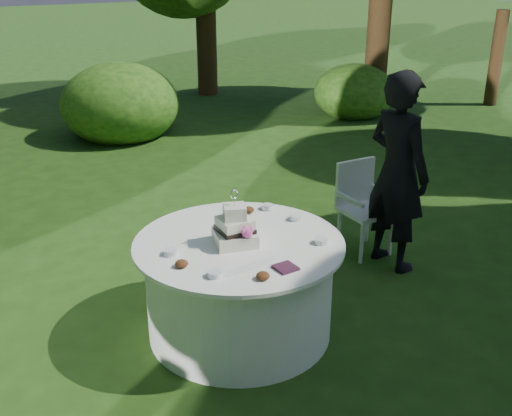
{
  "coord_description": "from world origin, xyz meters",
  "views": [
    {
      "loc": [
        -2.07,
        -3.4,
        2.67
      ],
      "look_at": [
        0.15,
        0.0,
        1.0
      ],
      "focal_mm": 42.0,
      "sensor_mm": 36.0,
      "label": 1
    }
  ],
  "objects_px": {
    "table": "(239,287)",
    "chair": "(361,200)",
    "napkins": "(286,268)",
    "guest": "(398,172)",
    "cake": "(235,229)"
  },
  "relations": [
    {
      "from": "napkins",
      "to": "chair",
      "type": "relative_size",
      "value": 0.16
    },
    {
      "from": "cake",
      "to": "guest",
      "type": "bearing_deg",
      "value": 6.24
    },
    {
      "from": "table",
      "to": "napkins",
      "type": "bearing_deg",
      "value": -86.17
    },
    {
      "from": "napkins",
      "to": "table",
      "type": "distance_m",
      "value": 0.66
    },
    {
      "from": "guest",
      "to": "cake",
      "type": "height_order",
      "value": "guest"
    },
    {
      "from": "napkins",
      "to": "guest",
      "type": "bearing_deg",
      "value": 22.18
    },
    {
      "from": "napkins",
      "to": "cake",
      "type": "relative_size",
      "value": 0.33
    },
    {
      "from": "guest",
      "to": "cake",
      "type": "relative_size",
      "value": 4.38
    },
    {
      "from": "napkins",
      "to": "guest",
      "type": "height_order",
      "value": "guest"
    },
    {
      "from": "table",
      "to": "chair",
      "type": "height_order",
      "value": "chair"
    },
    {
      "from": "guest",
      "to": "table",
      "type": "relative_size",
      "value": 1.18
    },
    {
      "from": "guest",
      "to": "table",
      "type": "distance_m",
      "value": 1.88
    },
    {
      "from": "chair",
      "to": "table",
      "type": "bearing_deg",
      "value": -161.76
    },
    {
      "from": "napkins",
      "to": "chair",
      "type": "height_order",
      "value": "chair"
    },
    {
      "from": "cake",
      "to": "table",
      "type": "bearing_deg",
      "value": 25.86
    }
  ]
}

